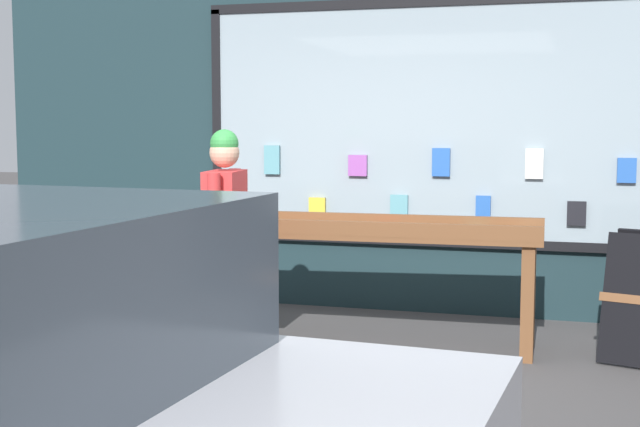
# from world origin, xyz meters

# --- Properties ---
(ground_plane) EXTENTS (40.00, 40.00, 0.00)m
(ground_plane) POSITION_xyz_m (0.00, 0.00, 0.00)
(ground_plane) COLOR #474444
(shopfront_facade) EXTENTS (7.61, 0.29, 3.63)m
(shopfront_facade) POSITION_xyz_m (0.08, 2.39, 1.79)
(shopfront_facade) COLOR #192D33
(shopfront_facade) RESTS_ON ground_plane
(display_table_main) EXTENTS (2.71, 0.71, 0.96)m
(display_table_main) POSITION_xyz_m (-0.00, 1.08, 0.77)
(display_table_main) COLOR brown
(display_table_main) RESTS_ON ground_plane
(person_browsing) EXTENTS (0.27, 0.64, 1.62)m
(person_browsing) POSITION_xyz_m (-0.81, 0.43, 0.94)
(person_browsing) COLOR black
(person_browsing) RESTS_ON ground_plane
(small_dog) EXTENTS (0.37, 0.51, 0.43)m
(small_dog) POSITION_xyz_m (-1.24, 0.15, 0.29)
(small_dog) COLOR #99724C
(small_dog) RESTS_ON ground_plane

